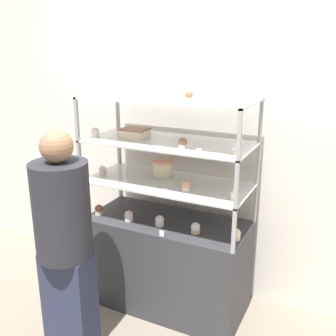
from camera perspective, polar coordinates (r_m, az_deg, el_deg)
name	(u,v)px	position (r m, az deg, el deg)	size (l,w,h in m)	color
ground_plane	(168,303)	(3.42, 0.00, -18.95)	(20.00, 20.00, 0.00)	gray
back_wall	(191,138)	(3.23, 3.33, 4.32)	(8.00, 0.05, 2.60)	silver
display_base	(168,263)	(3.22, 0.00, -13.60)	(1.22, 0.56, 0.74)	#333338
display_riser_lower	(168,184)	(2.93, 0.00, -2.37)	(1.22, 0.56, 0.31)	#99999E
display_riser_middle	(168,144)	(2.84, 0.00, 3.55)	(1.22, 0.56, 0.31)	#99999E
display_riser_upper	(168,100)	(2.79, 0.00, 9.79)	(1.22, 0.56, 0.31)	#99999E
layer_cake_centerpiece	(163,169)	(3.02, -0.80, -0.07)	(0.16, 0.16, 0.13)	beige
sheet_cake_frosted	(135,133)	(2.97, -4.83, 5.10)	(0.20, 0.16, 0.07)	beige
cupcake_0	(99,210)	(3.18, -9.99, -5.99)	(0.07, 0.07, 0.08)	beige
cupcake_1	(129,216)	(3.04, -5.72, -6.94)	(0.07, 0.07, 0.08)	white
cupcake_2	(160,221)	(2.94, -1.23, -7.69)	(0.07, 0.07, 0.08)	beige
cupcake_3	(196,228)	(2.84, 4.01, -8.70)	(0.07, 0.07, 0.08)	#CCB28C
cupcake_4	(236,234)	(2.78, 9.82, -9.48)	(0.07, 0.07, 0.08)	white
price_tag_0	(162,233)	(2.79, -0.90, -9.47)	(0.04, 0.00, 0.04)	white
cupcake_5	(103,170)	(3.13, -9.47, -0.33)	(0.06, 0.06, 0.07)	white
cupcake_6	(186,186)	(2.75, 2.62, -2.63)	(0.06, 0.06, 0.07)	white
cupcake_7	(235,195)	(2.62, 9.63, -3.86)	(0.06, 0.06, 0.07)	beige
price_tag_1	(165,193)	(2.66, -0.38, -3.58)	(0.04, 0.00, 0.04)	white
cupcake_8	(95,132)	(3.02, -10.51, 5.11)	(0.06, 0.06, 0.07)	white
cupcake_9	(183,143)	(2.63, 2.14, 3.60)	(0.06, 0.06, 0.07)	beige
cupcake_10	(236,149)	(2.52, 9.89, 2.75)	(0.06, 0.06, 0.07)	#CCB28C
price_tag_2	(199,152)	(2.47, 4.49, 2.35)	(0.04, 0.00, 0.04)	white
cupcake_11	(92,91)	(2.98, -10.92, 10.94)	(0.05, 0.05, 0.07)	white
cupcake_12	(135,94)	(2.76, -4.88, 10.69)	(0.05, 0.05, 0.07)	beige
cupcake_13	(189,96)	(2.62, 3.05, 10.39)	(0.05, 0.05, 0.07)	#CCB28C
cupcake_14	(241,99)	(2.49, 10.55, 9.78)	(0.05, 0.05, 0.07)	beige
price_tag_3	(98,96)	(2.77, -10.07, 10.32)	(0.04, 0.00, 0.04)	white
customer_figure	(64,240)	(2.66, -14.79, -10.01)	(0.36, 0.36, 1.55)	#282D47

